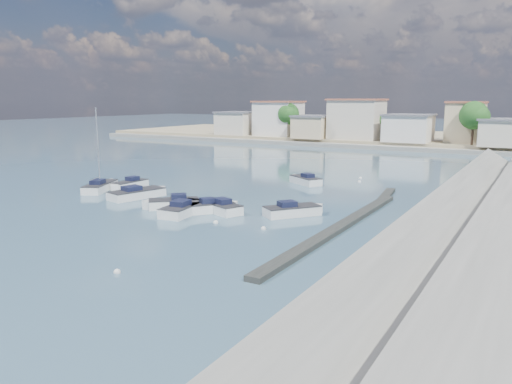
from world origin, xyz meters
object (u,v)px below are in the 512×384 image
motorboat_a (186,209)px  motorboat_c (218,207)px  motorboat_d (171,204)px  motorboat_f (304,180)px  motorboat_g (128,185)px  sailboat (101,186)px  motorboat_e (139,194)px  motorboat_h (295,211)px  motorboat_b (214,208)px

motorboat_a → motorboat_c: bearing=44.2°
motorboat_a → motorboat_d: 2.57m
motorboat_a → motorboat_f: same height
motorboat_a → motorboat_f: (2.37, 19.07, -0.00)m
motorboat_g → sailboat: size_ratio=0.53×
motorboat_d → motorboat_e: size_ratio=0.72×
motorboat_c → motorboat_h: same height
motorboat_b → motorboat_d: (-4.21, -0.70, -0.00)m
motorboat_d → motorboat_f: (4.76, 18.14, 0.00)m
motorboat_c → sailboat: 16.89m
motorboat_d → motorboat_e: (-5.91, 2.24, 0.00)m
motorboat_c → motorboat_f: bearing=88.8°
motorboat_c → motorboat_g: 15.46m
motorboat_b → sailboat: size_ratio=0.44×
motorboat_b → motorboat_h: (6.65, 2.36, 0.00)m
motorboat_d → motorboat_f: bearing=75.3°
motorboat_a → motorboat_b: same height
motorboat_b → motorboat_g: bearing=162.5°
motorboat_b → sailboat: 16.75m
motorboat_b → sailboat: (-16.56, 2.53, 0.04)m
motorboat_a → motorboat_c: 2.78m
motorboat_b → motorboat_f: size_ratio=0.85×
motorboat_c → motorboat_d: same height
motorboat_e → motorboat_f: (10.68, 15.90, -0.00)m
motorboat_b → sailboat: sailboat is taller
motorboat_a → motorboat_f: 19.22m
motorboat_h → sailboat: (-23.21, 0.17, 0.04)m
motorboat_g → sailboat: bearing=-132.2°
sailboat → motorboat_g: bearing=47.8°
motorboat_d → sailboat: (-12.36, 3.23, 0.04)m
motorboat_h → sailboat: bearing=179.6°
motorboat_d → motorboat_f: 18.76m
motorboat_e → motorboat_a: bearing=-20.9°
motorboat_c → motorboat_d: 4.51m
motorboat_f → sailboat: sailboat is taller
motorboat_g → motorboat_h: size_ratio=0.99×
motorboat_b → motorboat_h: bearing=19.6°
motorboat_b → sailboat: bearing=171.3°
motorboat_f → motorboat_c: bearing=-91.2°
motorboat_d → motorboat_c: bearing=13.0°
sailboat → motorboat_h: bearing=-0.4°
motorboat_b → motorboat_d: bearing=-170.6°
motorboat_a → motorboat_e: same height
motorboat_d → motorboat_f: size_ratio=0.97×
motorboat_b → motorboat_d: same height
motorboat_b → motorboat_f: same height
motorboat_a → motorboat_c: (1.99, 1.94, 0.00)m
motorboat_f → sailboat: (-17.12, -14.91, 0.04)m
motorboat_a → motorboat_g: 14.29m
motorboat_a → motorboat_e: 8.90m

